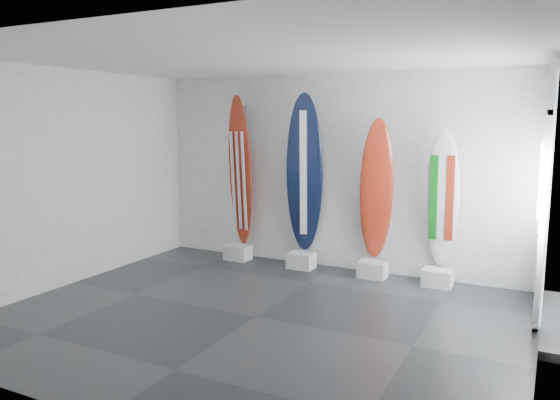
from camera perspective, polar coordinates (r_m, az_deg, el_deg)
The scene contains 16 objects.
floor at distance 6.60m, azimuth -2.48°, elevation -12.08°, with size 6.00×6.00×0.00m, color black.
ceiling at distance 6.22m, azimuth -2.66°, elevation 14.80°, with size 6.00×6.00×0.00m, color white.
wall_back at distance 8.48m, azimuth 5.76°, elevation 2.91°, with size 6.00×6.00×0.00m, color silver.
wall_front at distance 4.26m, azimuth -19.33°, elevation -3.00°, with size 6.00×6.00×0.00m, color silver.
wall_left at distance 8.13m, azimuth -21.34°, elevation 2.14°, with size 5.00×5.00×0.00m, color silver.
wall_right at distance 5.44m, azimuth 26.15°, elevation -1.00°, with size 5.00×5.00×0.00m, color silver.
display_block_usa at distance 9.12m, azimuth -4.42°, elevation -5.48°, with size 0.40×0.30×0.24m, color silver.
surfboard_usa at distance 8.98m, azimuth -4.19°, elevation 3.05°, with size 0.56×0.08×2.46m, color maroon.
display_block_navy at distance 8.60m, azimuth 2.24°, elevation -6.33°, with size 0.40×0.30×0.24m, color silver.
surfboard_navy at distance 8.44m, azimuth 2.57°, elevation 2.73°, with size 0.56×0.08×2.48m, color black.
display_block_swiss at distance 8.20m, azimuth 9.63°, elevation -7.18°, with size 0.40×0.30×0.24m, color silver.
surfboard_swiss at distance 8.06m, azimuth 10.04°, elevation 0.99°, with size 0.48×0.08×2.12m, color maroon.
display_block_italy at distance 7.99m, azimuth 16.10°, elevation -7.82°, with size 0.40×0.30×0.24m, color silver.
surfboard_italy at distance 7.86m, azimuth 16.57°, elevation 0.13°, with size 0.45×0.08×1.99m, color silver.
wall_outlet at distance 9.78m, azimuth -7.91°, elevation -3.20°, with size 0.09×0.02×0.13m, color silver.
glass_door at distance 6.99m, azimuth 26.08°, elevation 0.29°, with size 0.12×1.16×2.85m, color white, non-canonical shape.
Camera 1 is at (3.04, -5.38, 2.31)m, focal length 35.07 mm.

